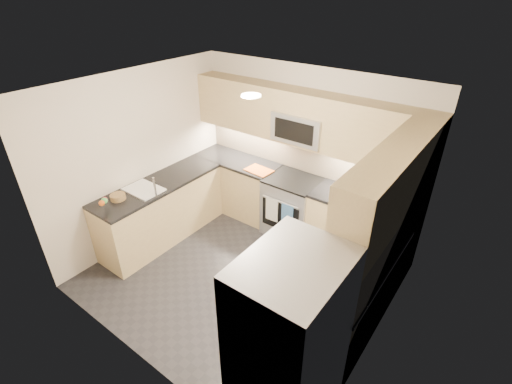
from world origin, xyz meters
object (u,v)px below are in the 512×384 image
Objects in this scene: refrigerator at (289,346)px; fruit_basket at (118,197)px; cutting_board at (259,170)px; utensil_bowl at (371,202)px; microwave at (301,127)px; gas_range at (292,207)px.

fruit_basket is at bearing 169.88° from refrigerator.
cutting_board is (-2.02, 2.33, 0.05)m from refrigerator.
utensil_bowl is 3.31m from fruit_basket.
microwave reaches higher than refrigerator.
refrigerator is 3.08m from cutting_board.
utensil_bowl is at bearing 33.22° from fruit_basket.
gas_range is at bearing 50.19° from fruit_basket.
cutting_board is at bearing -159.02° from microwave.
microwave is 0.97m from cutting_board.
microwave reaches higher than gas_range.
fruit_basket is at bearing -129.81° from gas_range.
fruit_basket is (-1.57, -1.89, 0.52)m from gas_range.
utensil_bowl is (-0.25, 2.35, 0.12)m from refrigerator.
gas_range is 2.51m from fruit_basket.
fruit_basket is at bearing -146.78° from utensil_bowl.
gas_range is 3.26× the size of utensil_bowl.
fruit_basket is at bearing -128.02° from microwave.
gas_range is at bearing -90.00° from microwave.
utensil_bowl is 0.70× the size of cutting_board.
microwave is at bearing 90.00° from gas_range.
gas_range is at bearing 120.88° from refrigerator.
cutting_board is (-0.57, -0.22, -0.75)m from microwave.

